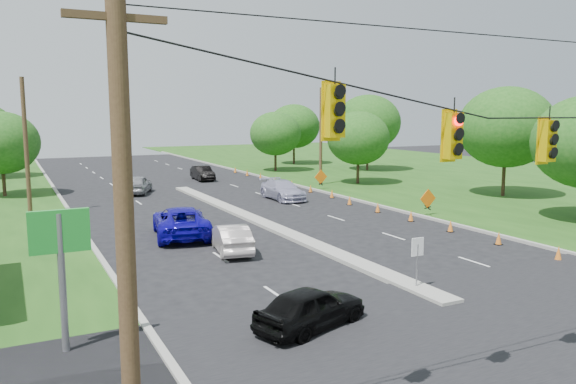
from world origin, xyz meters
TOP-DOWN VIEW (x-y plane):
  - ground at (0.00, 0.00)m, footprint 160.00×160.00m
  - cross_street at (0.00, 0.00)m, footprint 160.00×14.00m
  - curb_left at (-10.10, 30.00)m, footprint 0.25×110.00m
  - curb_right at (10.10, 30.00)m, footprint 0.25×110.00m
  - median at (0.00, 21.00)m, footprint 1.00×34.00m
  - median_sign at (0.00, 6.00)m, footprint 0.55×0.06m
  - utility_pole_far_left at (-12.50, 30.00)m, footprint 0.28×0.28m
  - utility_pole_far_right at (12.50, 35.00)m, footprint 0.28×0.28m
  - cone_1 at (8.62, 6.50)m, footprint 0.32×0.32m
  - cone_2 at (8.62, 10.00)m, footprint 0.32×0.32m
  - cone_3 at (8.62, 13.50)m, footprint 0.32×0.32m
  - cone_4 at (8.62, 17.00)m, footprint 0.32×0.32m
  - cone_5 at (8.62, 20.50)m, footprint 0.32×0.32m
  - cone_6 at (8.62, 24.00)m, footprint 0.32×0.32m
  - cone_7 at (9.22, 27.50)m, footprint 0.32×0.32m
  - cone_8 at (9.22, 31.00)m, footprint 0.32×0.32m
  - cone_9 at (9.22, 34.50)m, footprint 0.32×0.32m
  - cone_10 at (9.22, 38.00)m, footprint 0.32×0.32m
  - cone_11 at (9.22, 41.50)m, footprint 0.32×0.32m
  - cone_12 at (9.22, 45.00)m, footprint 0.32×0.32m
  - cone_13 at (9.22, 48.50)m, footprint 0.32×0.32m
  - work_sign_1 at (10.80, 18.00)m, footprint 1.27×0.58m
  - work_sign_2 at (10.80, 32.00)m, footprint 1.27×0.58m
  - tree_5 at (-14.00, 40.00)m, footprint 5.88×5.88m
  - tree_8 at (22.00, 22.00)m, footprint 7.56×7.56m
  - tree_9 at (16.00, 34.00)m, footprint 5.88×5.88m
  - tree_10 at (24.00, 44.00)m, footprint 7.56×7.56m
  - tree_11 at (20.00, 55.00)m, footprint 6.72×6.72m
  - tree_12 at (14.00, 48.00)m, footprint 5.88×5.88m
  - black_sedan at (-5.45, 4.47)m, footprint 4.30×2.81m
  - white_sedan at (-4.19, 14.72)m, footprint 2.18×4.39m
  - blue_pickup at (-5.40, 19.17)m, footprint 3.78×6.37m
  - silver_car_far at (5.38, 28.58)m, footprint 2.16×5.22m
  - silver_car_oncoming at (-4.04, 36.88)m, footprint 3.48×4.93m
  - dark_car_receding at (3.76, 43.51)m, footprint 1.74×4.44m

SIDE VIEW (x-z plane):
  - ground at x=0.00m, z-range 0.00..0.00m
  - cross_street at x=0.00m, z-range -0.01..0.01m
  - curb_left at x=-10.10m, z-range -0.08..0.08m
  - curb_right at x=10.10m, z-range -0.08..0.08m
  - median at x=0.00m, z-range -0.09..0.09m
  - cone_1 at x=8.62m, z-range 0.00..0.70m
  - cone_2 at x=8.62m, z-range 0.00..0.70m
  - cone_3 at x=8.62m, z-range 0.00..0.70m
  - cone_4 at x=8.62m, z-range 0.00..0.70m
  - cone_5 at x=8.62m, z-range 0.00..0.70m
  - cone_6 at x=8.62m, z-range 0.00..0.70m
  - cone_7 at x=9.22m, z-range 0.00..0.70m
  - cone_8 at x=9.22m, z-range 0.00..0.70m
  - cone_9 at x=9.22m, z-range 0.00..0.70m
  - cone_10 at x=9.22m, z-range 0.00..0.70m
  - cone_11 at x=9.22m, z-range 0.00..0.70m
  - cone_12 at x=9.22m, z-range 0.00..0.70m
  - cone_13 at x=9.22m, z-range 0.00..0.70m
  - black_sedan at x=-5.45m, z-range 0.00..1.36m
  - white_sedan at x=-4.19m, z-range 0.00..1.38m
  - dark_car_receding at x=3.76m, z-range 0.00..1.44m
  - silver_car_far at x=5.38m, z-range 0.00..1.51m
  - silver_car_oncoming at x=-4.04m, z-range 0.00..1.56m
  - blue_pickup at x=-5.40m, z-range 0.00..1.66m
  - work_sign_1 at x=10.80m, z-range 0.41..1.78m
  - work_sign_2 at x=10.80m, z-range 0.41..1.78m
  - median_sign at x=0.00m, z-range 0.44..2.49m
  - tree_5 at x=-14.00m, z-range 0.91..7.77m
  - tree_9 at x=16.00m, z-range 0.91..7.77m
  - tree_12 at x=14.00m, z-range 0.91..7.77m
  - utility_pole_far_left at x=-12.50m, z-range 0.00..9.00m
  - utility_pole_far_right at x=12.50m, z-range 0.00..9.00m
  - tree_11 at x=20.00m, z-range 1.04..8.88m
  - tree_8 at x=22.00m, z-range 1.17..9.99m
  - tree_10 at x=24.00m, z-range 1.17..9.99m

